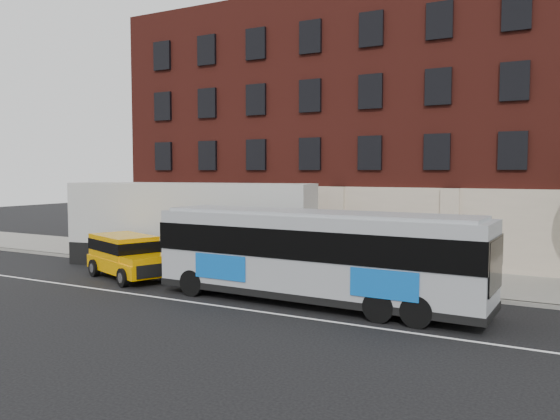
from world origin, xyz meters
The scene contains 9 objects.
ground centered at (0.00, 0.00, 0.00)m, with size 120.00×120.00×0.00m, color black.
sidewalk centered at (0.00, 9.00, 0.07)m, with size 60.00×6.00×0.15m, color gray.
kerb centered at (0.00, 6.00, 0.07)m, with size 60.00×0.25×0.15m, color gray.
lane_line centered at (0.00, 0.50, 0.01)m, with size 60.00×0.12×0.01m, color white.
building centered at (-0.01, 16.92, 7.58)m, with size 30.00×12.10×15.00m.
sign_pole centered at (-8.50, 6.15, 1.45)m, with size 0.30×0.20×2.50m.
city_bus centered at (3.01, 2.45, 1.93)m, with size 12.86×3.07×3.50m.
yellow_suv centered at (-6.92, 2.93, 1.15)m, with size 5.34×3.69×2.00m.
shipping_container centered at (-6.23, 6.80, 2.16)m, with size 13.37×4.90×4.37m.
Camera 1 is at (11.76, -16.30, 5.00)m, focal length 35.83 mm.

